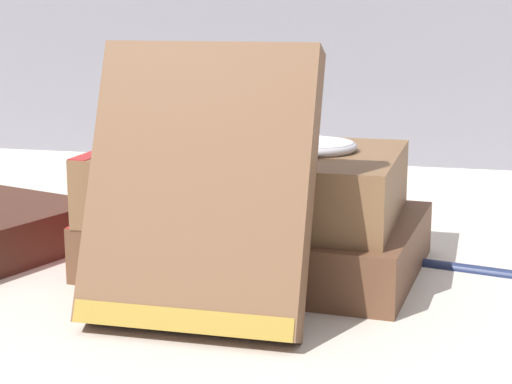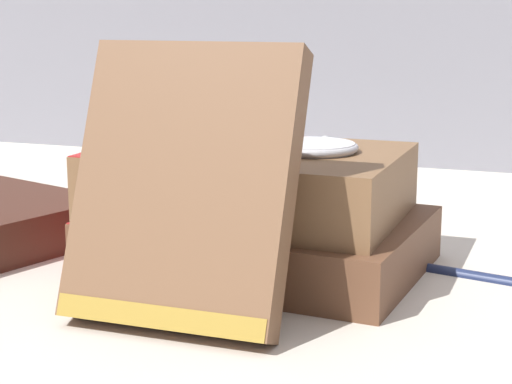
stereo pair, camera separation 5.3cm
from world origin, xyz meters
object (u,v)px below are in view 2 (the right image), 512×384
at_px(book_flat_top, 244,181).
at_px(book_leaning_front, 190,195).
at_px(book_flat_bottom, 255,240).
at_px(reading_glasses, 267,205).
at_px(pocket_watch, 313,147).

distance_m(book_flat_top, book_leaning_front, 0.11).
relative_size(book_flat_bottom, reading_glasses, 2.23).
relative_size(pocket_watch, reading_glasses, 0.64).
xyz_separation_m(book_flat_bottom, book_flat_top, (-0.01, -0.00, 0.04)).
bearing_deg(pocket_watch, book_leaning_front, -107.64).
bearing_deg(book_flat_bottom, book_flat_top, -170.52).
distance_m(book_flat_bottom, pocket_watch, 0.07).
bearing_deg(reading_glasses, pocket_watch, -74.64).
xyz_separation_m(pocket_watch, reading_glasses, (-0.09, 0.16, -0.08)).
distance_m(book_leaning_front, reading_glasses, 0.29).
distance_m(book_flat_top, reading_glasses, 0.18).
height_order(book_flat_bottom, book_flat_top, book_flat_top).
distance_m(book_flat_bottom, book_leaning_front, 0.12).
bearing_deg(reading_glasses, book_leaning_front, -92.14).
xyz_separation_m(book_leaning_front, pocket_watch, (0.04, 0.11, 0.01)).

